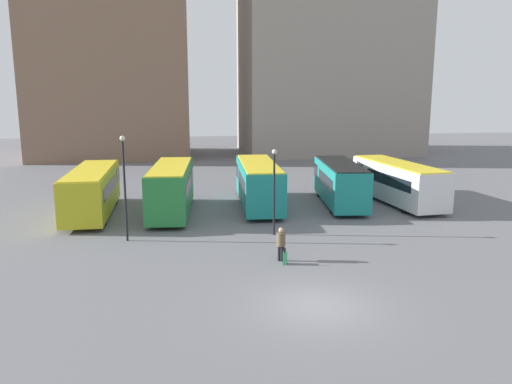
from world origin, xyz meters
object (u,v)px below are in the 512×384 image
Objects in this scene: bus_3 at (340,182)px; lamp_post_0 at (274,184)px; suitcase at (285,258)px; bus_1 at (171,188)px; traveler at (281,241)px; bus_4 at (397,181)px; bus_0 at (92,190)px; bus_2 at (258,183)px; lamp_post_1 at (124,180)px.

lamp_post_0 reaches higher than bus_3.
suitcase is at bearing 158.62° from bus_3.
bus_3 is at bearing -80.54° from bus_1.
lamp_post_0 reaches higher than traveler.
bus_4 is (16.48, 1.01, -0.15)m from bus_1.
bus_3 is (12.09, 1.05, -0.11)m from bus_1.
bus_0 is 0.99× the size of bus_2.
lamp_post_1 is (-7.77, 5.13, 3.09)m from suitcase.
lamp_post_1 reaches higher than bus_4.
bus_1 is 1.91× the size of lamp_post_0.
traveler is 0.29× the size of lamp_post_1.
bus_0 is 2.03× the size of lamp_post_0.
bus_1 is at bearing -97.03° from bus_0.
lamp_post_1 reaches higher than bus_1.
bus_4 is 6.21× the size of traveler.
traveler is (-6.80, -11.83, -0.67)m from bus_3.
suitcase is at bearing -138.75° from bus_0.
bus_1 is at bearing 44.41° from traveler.
suitcase is at bearing 133.62° from bus_4.
bus_4 is at bearing -25.21° from traveler.
bus_1 reaches higher than suitcase.
bus_0 is 16.00m from suitcase.
lamp_post_0 is (11.06, -6.80, 1.28)m from bus_0.
lamp_post_0 is (-0.30, -7.59, 1.23)m from bus_2.
bus_1 is 5.65× the size of traveler.
bus_1 is 1.00× the size of bus_3.
bus_3 is at bearing -10.26° from suitcase.
bus_2 is 1.75× the size of lamp_post_1.
bus_1 is 8.59m from lamp_post_0.
bus_3 is 13.66m from traveler.
traveler is 5.01m from lamp_post_0.
bus_0 is 17.33m from bus_3.
lamp_post_1 reaches higher than lamp_post_0.
bus_4 is at bearing -23.76° from suitcase.
bus_2 is 6.10× the size of traveler.
bus_0 is 15.52m from traveler.
bus_0 is 7.54m from lamp_post_1.
traveler is 0.34× the size of lamp_post_0.
bus_4 is at bearing -89.44° from bus_0.
bus_4 is 20.25m from lamp_post_1.
lamp_post_1 is (-8.50, -7.54, 1.68)m from bus_2.
lamp_post_1 is at bearing 106.47° from bus_4.
lamp_post_1 reaches higher than bus_3.
bus_4 is 1.79× the size of lamp_post_1.
bus_2 reaches higher than traveler.
bus_0 reaches higher than suitcase.
bus_0 is at bearing 61.02° from traveler.
bus_0 is 5.27m from bus_1.
bus_1 is at bearing 105.82° from bus_2.
bus_1 is 6.80m from lamp_post_1.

